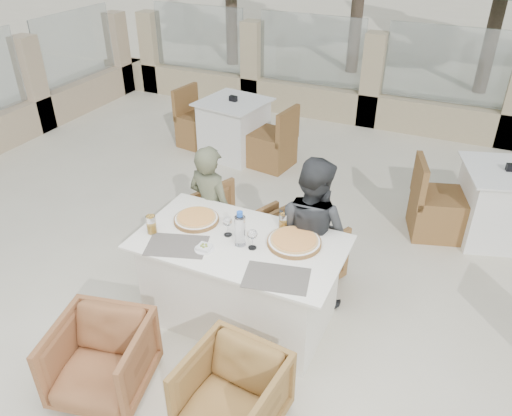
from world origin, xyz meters
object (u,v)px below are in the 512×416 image
at_px(water_bottle, 240,228).
at_px(diner_right, 311,232).
at_px(armchair_near_left, 101,359).
at_px(beer_glass_right, 283,221).
at_px(pizza_right, 294,241).
at_px(bg_table_a, 234,129).
at_px(armchair_far_right, 297,252).
at_px(armchair_far_left, 229,227).
at_px(wine_glass_near, 252,238).
at_px(beer_glass_left, 151,224).
at_px(olive_dish, 204,247).
at_px(armchair_near_right, 232,395).
at_px(diner_left, 211,210).
at_px(dining_table, 240,280).
at_px(wine_glass_centre, 228,225).
at_px(bg_table_b, 501,205).
at_px(pizza_left, 196,219).

xyz_separation_m(water_bottle, diner_right, (0.39, 0.51, -0.24)).
bearing_deg(armchair_near_left, beer_glass_right, 47.77).
height_order(pizza_right, bg_table_a, pizza_right).
relative_size(beer_glass_right, armchair_far_right, 0.19).
bearing_deg(armchair_far_left, wine_glass_near, 150.43).
distance_m(wine_glass_near, beer_glass_left, 0.81).
bearing_deg(beer_glass_left, olive_dish, -3.26).
bearing_deg(armchair_near_right, diner_left, 128.65).
relative_size(beer_glass_left, armchair_far_left, 0.22).
bearing_deg(diner_left, beer_glass_left, 89.56).
bearing_deg(armchair_near_right, armchair_far_right, 101.04).
bearing_deg(armchair_far_right, dining_table, 93.21).
height_order(water_bottle, beer_glass_right, water_bottle).
bearing_deg(pizza_right, armchair_near_left, -128.16).
height_order(wine_glass_near, armchair_near_right, wine_glass_near).
height_order(dining_table, wine_glass_centre, wine_glass_centre).
bearing_deg(bg_table_b, pizza_right, -143.15).
bearing_deg(wine_glass_centre, diner_right, 39.98).
bearing_deg(bg_table_b, bg_table_a, 151.78).
bearing_deg(pizza_left, olive_dish, -51.17).
distance_m(beer_glass_left, beer_glass_right, 1.03).
bearing_deg(olive_dish, pizza_right, 30.69).
distance_m(water_bottle, armchair_far_right, 0.94).
bearing_deg(wine_glass_near, armchair_far_right, 79.82).
bearing_deg(diner_right, beer_glass_right, 56.67).
bearing_deg(bg_table_a, diner_left, -59.28).
height_order(wine_glass_near, bg_table_b, wine_glass_near).
relative_size(water_bottle, wine_glass_centre, 1.57).
xyz_separation_m(diner_right, bg_table_b, (1.45, 1.67, -0.29)).
relative_size(wine_glass_near, armchair_far_left, 0.26).
bearing_deg(water_bottle, dining_table, 123.31).
relative_size(dining_table, bg_table_b, 0.98).
relative_size(wine_glass_centre, wine_glass_near, 1.00).
bearing_deg(pizza_right, diner_left, 158.33).
xyz_separation_m(dining_table, wine_glass_centre, (-0.12, 0.03, 0.48)).
height_order(dining_table, armchair_far_left, dining_table).
distance_m(pizza_right, diner_right, 0.36).
height_order(armchair_far_right, armchair_near_left, armchair_far_right).
distance_m(olive_dish, armchair_far_left, 1.10).
distance_m(olive_dish, armchair_near_left, 1.05).
bearing_deg(armchair_far_left, pizza_right, 167.89).
bearing_deg(armchair_far_left, wine_glass_centre, 139.87).
height_order(olive_dish, bg_table_a, olive_dish).
xyz_separation_m(dining_table, armchair_far_right, (0.25, 0.64, -0.08)).
bearing_deg(armchair_near_right, bg_table_b, 70.24).
distance_m(water_bottle, bg_table_a, 3.27).
distance_m(diner_right, bg_table_a, 3.02).
bearing_deg(bg_table_a, armchair_far_right, -42.94).
bearing_deg(diner_right, pizza_left, 36.98).
height_order(water_bottle, bg_table_b, water_bottle).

